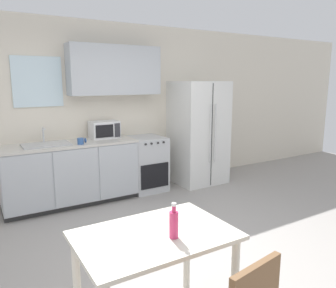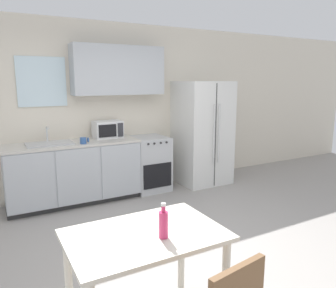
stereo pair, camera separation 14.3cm
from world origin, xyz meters
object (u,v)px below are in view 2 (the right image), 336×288
at_px(drink_bottle, 163,224).
at_px(microwave, 108,129).
at_px(refrigerator, 202,133).
at_px(dining_table, 146,250).
at_px(oven_range, 149,163).
at_px(coffee_mug, 84,140).

bearing_deg(drink_bottle, microwave, 77.73).
bearing_deg(refrigerator, dining_table, -130.74).
height_order(oven_range, refrigerator, refrigerator).
relative_size(refrigerator, drink_bottle, 7.41).
bearing_deg(oven_range, refrigerator, -4.18).
distance_m(refrigerator, coffee_mug, 2.13).
bearing_deg(coffee_mug, dining_table, -96.26).
height_order(oven_range, microwave, microwave).
xyz_separation_m(oven_range, microwave, (-0.65, 0.13, 0.60)).
relative_size(dining_table, drink_bottle, 4.40).
bearing_deg(dining_table, coffee_mug, 83.74).
bearing_deg(microwave, drink_bottle, -102.27).
xyz_separation_m(microwave, drink_bottle, (-0.68, -3.13, -0.17)).
xyz_separation_m(microwave, coffee_mug, (-0.46, -0.32, -0.09)).
distance_m(oven_range, drink_bottle, 3.31).
relative_size(microwave, dining_table, 0.41).
height_order(microwave, dining_table, microwave).
bearing_deg(oven_range, microwave, 168.96).
relative_size(oven_range, drink_bottle, 3.68).
relative_size(coffee_mug, drink_bottle, 0.52).
distance_m(dining_table, drink_bottle, 0.27).
relative_size(microwave, coffee_mug, 3.47).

